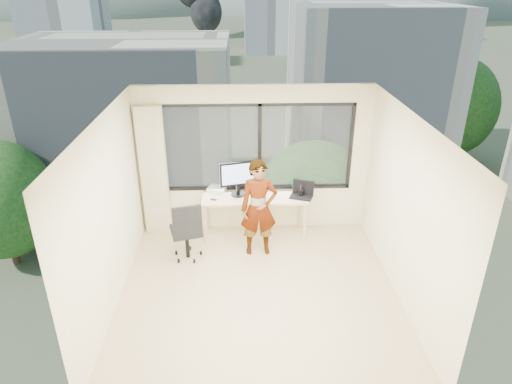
{
  "coord_description": "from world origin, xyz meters",
  "views": [
    {
      "loc": [
        -0.24,
        -5.39,
        4.18
      ],
      "look_at": [
        0.0,
        1.0,
        1.15
      ],
      "focal_mm": 32.02,
      "sensor_mm": 36.0,
      "label": 1
    }
  ],
  "objects_px": {
    "monitor": "(238,178)",
    "handbag": "(299,184)",
    "person": "(259,208)",
    "desk": "(255,216)",
    "chair": "(186,229)",
    "laptop": "(302,191)",
    "game_console": "(217,189)"
  },
  "relations": [
    {
      "from": "game_console",
      "to": "laptop",
      "type": "bearing_deg",
      "value": 7.87
    },
    {
      "from": "game_console",
      "to": "desk",
      "type": "bearing_deg",
      "value": -1.63
    },
    {
      "from": "desk",
      "to": "handbag",
      "type": "bearing_deg",
      "value": 16.76
    },
    {
      "from": "monitor",
      "to": "game_console",
      "type": "height_order",
      "value": "monitor"
    },
    {
      "from": "monitor",
      "to": "handbag",
      "type": "height_order",
      "value": "monitor"
    },
    {
      "from": "person",
      "to": "game_console",
      "type": "bearing_deg",
      "value": 127.6
    },
    {
      "from": "person",
      "to": "laptop",
      "type": "xyz_separation_m",
      "value": [
        0.75,
        0.5,
        0.06
      ]
    },
    {
      "from": "monitor",
      "to": "laptop",
      "type": "height_order",
      "value": "monitor"
    },
    {
      "from": "desk",
      "to": "chair",
      "type": "relative_size",
      "value": 1.71
    },
    {
      "from": "chair",
      "to": "monitor",
      "type": "xyz_separation_m",
      "value": [
        0.84,
        0.76,
        0.53
      ]
    },
    {
      "from": "chair",
      "to": "handbag",
      "type": "relative_size",
      "value": 3.78
    },
    {
      "from": "desk",
      "to": "chair",
      "type": "xyz_separation_m",
      "value": [
        -1.12,
        -0.68,
        0.15
      ]
    },
    {
      "from": "monitor",
      "to": "laptop",
      "type": "relative_size",
      "value": 1.57
    },
    {
      "from": "person",
      "to": "desk",
      "type": "bearing_deg",
      "value": 91.86
    },
    {
      "from": "desk",
      "to": "handbag",
      "type": "height_order",
      "value": "handbag"
    },
    {
      "from": "handbag",
      "to": "chair",
      "type": "bearing_deg",
      "value": -138.73
    },
    {
      "from": "desk",
      "to": "monitor",
      "type": "xyz_separation_m",
      "value": [
        -0.28,
        0.08,
        0.69
      ]
    },
    {
      "from": "person",
      "to": "laptop",
      "type": "height_order",
      "value": "person"
    },
    {
      "from": "laptop",
      "to": "handbag",
      "type": "relative_size",
      "value": 1.42
    },
    {
      "from": "chair",
      "to": "person",
      "type": "xyz_separation_m",
      "value": [
        1.17,
        0.13,
        0.29
      ]
    },
    {
      "from": "chair",
      "to": "person",
      "type": "distance_m",
      "value": 1.21
    },
    {
      "from": "game_console",
      "to": "handbag",
      "type": "relative_size",
      "value": 1.07
    },
    {
      "from": "monitor",
      "to": "chair",
      "type": "bearing_deg",
      "value": -152.18
    },
    {
      "from": "desk",
      "to": "chair",
      "type": "distance_m",
      "value": 1.32
    },
    {
      "from": "monitor",
      "to": "desk",
      "type": "bearing_deg",
      "value": -29.89
    },
    {
      "from": "chair",
      "to": "monitor",
      "type": "relative_size",
      "value": 1.69
    },
    {
      "from": "chair",
      "to": "person",
      "type": "height_order",
      "value": "person"
    },
    {
      "from": "game_console",
      "to": "laptop",
      "type": "distance_m",
      "value": 1.49
    },
    {
      "from": "desk",
      "to": "laptop",
      "type": "distance_m",
      "value": 0.94
    },
    {
      "from": "laptop",
      "to": "person",
      "type": "bearing_deg",
      "value": -125.6
    },
    {
      "from": "chair",
      "to": "monitor",
      "type": "height_order",
      "value": "monitor"
    },
    {
      "from": "laptop",
      "to": "monitor",
      "type": "bearing_deg",
      "value": -166.32
    }
  ]
}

